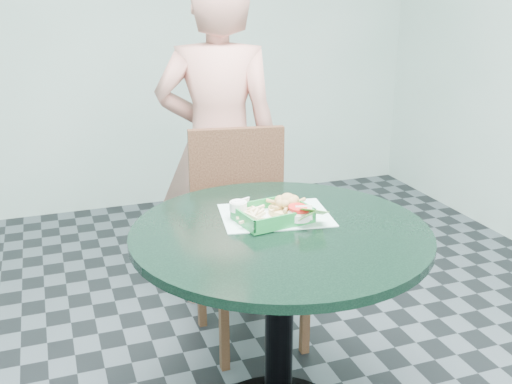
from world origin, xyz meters
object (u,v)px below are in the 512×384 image
object	(u,v)px
cafe_table	(280,281)
diner_person	(218,138)
dining_chair	(245,222)
sauce_ramekin	(239,210)
food_basket	(273,222)
crab_sandwich	(289,210)

from	to	relation	value
cafe_table	diner_person	world-z (taller)	diner_person
dining_chair	diner_person	world-z (taller)	diner_person
sauce_ramekin	food_basket	bearing A→B (deg)	-34.61
cafe_table	food_basket	distance (m)	0.20
diner_person	food_basket	world-z (taller)	diner_person
cafe_table	sauce_ramekin	world-z (taller)	sauce_ramekin
dining_chair	crab_sandwich	distance (m)	0.64
crab_sandwich	cafe_table	bearing A→B (deg)	-128.11
crab_sandwich	sauce_ramekin	bearing A→B (deg)	158.70
dining_chair	diner_person	size ratio (longest dim) A/B	0.55
dining_chair	diner_person	bearing A→B (deg)	102.54
diner_person	crab_sandwich	world-z (taller)	diner_person
cafe_table	dining_chair	bearing A→B (deg)	81.59
dining_chair	sauce_ramekin	world-z (taller)	dining_chair
food_basket	sauce_ramekin	xyz separation A→B (m)	(-0.10, 0.07, 0.03)
cafe_table	food_basket	xyz separation A→B (m)	(0.00, 0.07, 0.19)
food_basket	sauce_ramekin	world-z (taller)	sauce_ramekin
food_basket	dining_chair	bearing A→B (deg)	80.61
diner_person	food_basket	distance (m)	0.90
cafe_table	sauce_ramekin	distance (m)	0.28
cafe_table	dining_chair	distance (m)	0.66
dining_chair	sauce_ramekin	bearing A→B (deg)	-101.35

